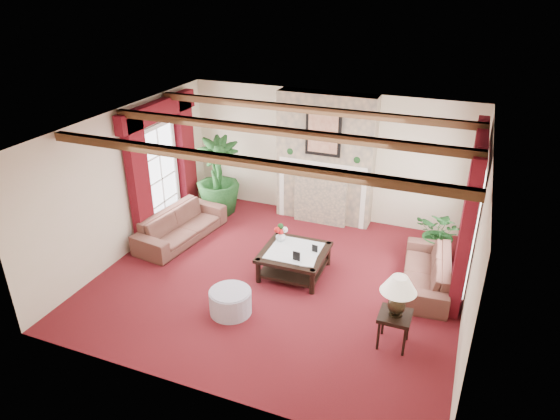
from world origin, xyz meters
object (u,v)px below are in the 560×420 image
at_px(sofa_left, 180,221).
at_px(sofa_right, 427,266).
at_px(coffee_table, 294,262).
at_px(side_table, 394,329).
at_px(potted_palm, 218,192).
at_px(ottoman, 230,302).

distance_m(sofa_left, sofa_right, 4.70).
height_order(coffee_table, side_table, side_table).
distance_m(sofa_right, side_table, 1.73).
bearing_deg(potted_palm, sofa_right, -15.29).
relative_size(sofa_right, coffee_table, 1.76).
height_order(potted_palm, coffee_table, potted_palm).
xyz_separation_m(sofa_left, side_table, (4.45, -1.59, -0.13)).
bearing_deg(potted_palm, sofa_left, -94.92).
relative_size(potted_palm, ottoman, 2.91).
distance_m(potted_palm, coffee_table, 2.96).
height_order(potted_palm, ottoman, potted_palm).
bearing_deg(side_table, sofa_left, 160.37).
distance_m(sofa_left, ottoman, 2.66).
distance_m(potted_palm, ottoman, 3.66).
relative_size(sofa_left, ottoman, 3.18).
bearing_deg(ottoman, sofa_right, 34.68).
distance_m(coffee_table, side_table, 2.30).
xyz_separation_m(potted_palm, side_table, (4.34, -2.96, -0.21)).
bearing_deg(sofa_right, potted_palm, -110.28).
distance_m(sofa_left, coffee_table, 2.54).
xyz_separation_m(sofa_right, potted_palm, (-4.58, 1.25, 0.10)).
bearing_deg(sofa_left, potted_palm, 2.87).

